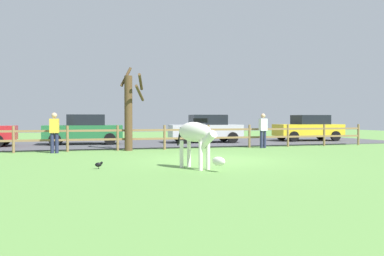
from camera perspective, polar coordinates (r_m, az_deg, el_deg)
ground_plane at (r=13.87m, az=3.03°, el=-4.48°), size 60.00×60.00×0.00m
parking_asphalt at (r=22.79m, az=-5.10°, el=-2.13°), size 28.00×7.40×0.05m
paddock_fence at (r=18.46m, az=-3.85°, el=-1.05°), size 21.08×0.11×1.11m
bare_tree at (r=18.00m, az=-8.74°, el=2.49°), size 1.10×1.15×3.67m
zebra at (r=11.36m, az=0.65°, el=-1.08°), size 1.04×1.81×1.41m
crow_on_grass at (r=11.70m, az=-12.87°, el=-4.98°), size 0.21×0.10×0.20m
parked_car_green at (r=22.22m, az=-14.80°, el=-0.15°), size 4.13×2.16×1.56m
parked_car_silver at (r=23.03m, az=1.94°, el=-0.05°), size 4.13×2.14×1.56m
parked_car_yellow at (r=25.90m, az=15.94°, el=0.05°), size 4.13×2.15×1.56m
visitor_left_of_tree at (r=19.71m, az=9.88°, el=-0.13°), size 0.38×0.25×1.64m
visitor_right_of_tree at (r=17.40m, az=-18.65°, el=-0.37°), size 0.38×0.26×1.64m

